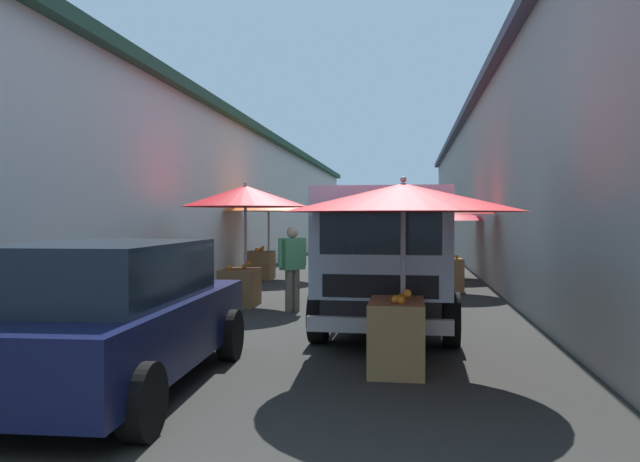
{
  "coord_description": "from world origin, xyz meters",
  "views": [
    {
      "loc": [
        -1.24,
        -1.43,
        1.68
      ],
      "look_at": [
        12.15,
        0.5,
        1.4
      ],
      "focal_mm": 34.52,
      "sensor_mm": 36.0,
      "label": 1
    }
  ],
  "objects_px": {
    "fruit_stall_far_right": "(444,219)",
    "vendor_by_crates": "(292,263)",
    "hatchback_car": "(109,315)",
    "fruit_stall_mid_lane": "(268,209)",
    "fruit_stall_far_left": "(245,209)",
    "fruit_stall_near_right": "(402,222)",
    "fruit_stall_near_left": "(448,215)",
    "delivery_truck": "(387,263)"
  },
  "relations": [
    {
      "from": "fruit_stall_near_left",
      "to": "vendor_by_crates",
      "type": "bearing_deg",
      "value": 139.98
    },
    {
      "from": "fruit_stall_near_right",
      "to": "hatchback_car",
      "type": "height_order",
      "value": "fruit_stall_near_right"
    },
    {
      "from": "fruit_stall_far_right",
      "to": "fruit_stall_far_left",
      "type": "bearing_deg",
      "value": 146.52
    },
    {
      "from": "fruit_stall_far_left",
      "to": "vendor_by_crates",
      "type": "height_order",
      "value": "fruit_stall_far_left"
    },
    {
      "from": "fruit_stall_near_right",
      "to": "vendor_by_crates",
      "type": "xyz_separation_m",
      "value": [
        4.11,
        1.99,
        -0.77
      ]
    },
    {
      "from": "fruit_stall_far_right",
      "to": "fruit_stall_near_left",
      "type": "distance_m",
      "value": 3.38
    },
    {
      "from": "hatchback_car",
      "to": "fruit_stall_near_right",
      "type": "bearing_deg",
      "value": -68.67
    },
    {
      "from": "fruit_stall_near_right",
      "to": "hatchback_car",
      "type": "distance_m",
      "value": 3.16
    },
    {
      "from": "fruit_stall_far_left",
      "to": "vendor_by_crates",
      "type": "bearing_deg",
      "value": -122.68
    },
    {
      "from": "delivery_truck",
      "to": "vendor_by_crates",
      "type": "distance_m",
      "value": 2.66
    },
    {
      "from": "fruit_stall_near_left",
      "to": "vendor_by_crates",
      "type": "xyz_separation_m",
      "value": [
        -3.54,
        2.97,
        -0.89
      ]
    },
    {
      "from": "fruit_stall_mid_lane",
      "to": "delivery_truck",
      "type": "distance_m",
      "value": 8.57
    },
    {
      "from": "fruit_stall_mid_lane",
      "to": "vendor_by_crates",
      "type": "height_order",
      "value": "fruit_stall_mid_lane"
    },
    {
      "from": "fruit_stall_far_right",
      "to": "fruit_stall_near_left",
      "type": "bearing_deg",
      "value": 178.54
    },
    {
      "from": "fruit_stall_near_left",
      "to": "fruit_stall_near_right",
      "type": "xyz_separation_m",
      "value": [
        -7.65,
        0.98,
        -0.12
      ]
    },
    {
      "from": "fruit_stall_far_left",
      "to": "vendor_by_crates",
      "type": "relative_size",
      "value": 1.6
    },
    {
      "from": "hatchback_car",
      "to": "fruit_stall_near_left",
      "type": "bearing_deg",
      "value": -23.47
    },
    {
      "from": "fruit_stall_far_right",
      "to": "fruit_stall_far_left",
      "type": "xyz_separation_m",
      "value": [
        -6.23,
        4.12,
        0.21
      ]
    },
    {
      "from": "fruit_stall_far_left",
      "to": "vendor_by_crates",
      "type": "xyz_separation_m",
      "value": [
        -0.68,
        -1.07,
        -0.99
      ]
    },
    {
      "from": "fruit_stall_near_left",
      "to": "hatchback_car",
      "type": "height_order",
      "value": "fruit_stall_near_left"
    },
    {
      "from": "fruit_stall_near_left",
      "to": "fruit_stall_near_right",
      "type": "distance_m",
      "value": 7.71
    },
    {
      "from": "hatchback_car",
      "to": "vendor_by_crates",
      "type": "relative_size",
      "value": 2.59
    },
    {
      "from": "fruit_stall_near_right",
      "to": "hatchback_car",
      "type": "relative_size",
      "value": 0.66
    },
    {
      "from": "fruit_stall_far_right",
      "to": "fruit_stall_mid_lane",
      "type": "height_order",
      "value": "fruit_stall_mid_lane"
    },
    {
      "from": "fruit_stall_near_right",
      "to": "delivery_truck",
      "type": "relative_size",
      "value": 0.53
    },
    {
      "from": "fruit_stall_far_right",
      "to": "vendor_by_crates",
      "type": "height_order",
      "value": "fruit_stall_far_right"
    },
    {
      "from": "fruit_stall_near_left",
      "to": "delivery_truck",
      "type": "relative_size",
      "value": 0.46
    },
    {
      "from": "fruit_stall_near_left",
      "to": "fruit_stall_mid_lane",
      "type": "xyz_separation_m",
      "value": [
        2.23,
        4.76,
        0.18
      ]
    },
    {
      "from": "fruit_stall_mid_lane",
      "to": "fruit_stall_near_right",
      "type": "bearing_deg",
      "value": -159.07
    },
    {
      "from": "fruit_stall_far_left",
      "to": "fruit_stall_near_left",
      "type": "relative_size",
      "value": 1.07
    },
    {
      "from": "fruit_stall_far_left",
      "to": "hatchback_car",
      "type": "bearing_deg",
      "value": -177.72
    },
    {
      "from": "fruit_stall_far_right",
      "to": "vendor_by_crates",
      "type": "relative_size",
      "value": 1.71
    },
    {
      "from": "hatchback_car",
      "to": "vendor_by_crates",
      "type": "bearing_deg",
      "value": -9.05
    },
    {
      "from": "fruit_stall_near_left",
      "to": "fruit_stall_mid_lane",
      "type": "bearing_deg",
      "value": 64.87
    },
    {
      "from": "fruit_stall_far_right",
      "to": "hatchback_car",
      "type": "xyz_separation_m",
      "value": [
        -12.13,
        3.89,
        -0.92
      ]
    },
    {
      "from": "fruit_stall_mid_lane",
      "to": "delivery_truck",
      "type": "xyz_separation_m",
      "value": [
        -7.75,
        -3.54,
        -0.9
      ]
    },
    {
      "from": "fruit_stall_near_left",
      "to": "hatchback_car",
      "type": "bearing_deg",
      "value": 156.53
    },
    {
      "from": "fruit_stall_near_left",
      "to": "fruit_stall_near_right",
      "type": "bearing_deg",
      "value": 172.72
    },
    {
      "from": "vendor_by_crates",
      "to": "hatchback_car",
      "type": "bearing_deg",
      "value": 170.95
    },
    {
      "from": "fruit_stall_far_right",
      "to": "fruit_stall_near_left",
      "type": "height_order",
      "value": "fruit_stall_near_left"
    },
    {
      "from": "fruit_stall_mid_lane",
      "to": "vendor_by_crates",
      "type": "bearing_deg",
      "value": -162.79
    },
    {
      "from": "fruit_stall_far_left",
      "to": "delivery_truck",
      "type": "bearing_deg",
      "value": -133.4
    }
  ]
}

